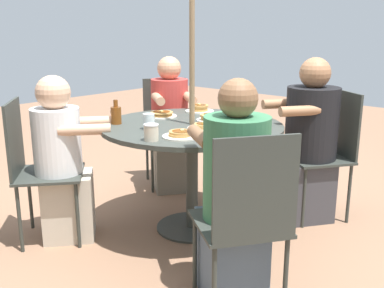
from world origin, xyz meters
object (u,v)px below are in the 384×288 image
pancake_plate_d (162,115)px  drinking_glass_b (149,121)px  diner_south (307,148)px  diner_north (63,164)px  coffee_cup (151,132)px  patio_chair_north (35,163)px  patio_chair_east (246,215)px  drinking_glass_a (228,109)px  pancake_plate_b (181,135)px  patio_chair_west (167,125)px  pancake_plate_c (204,127)px  diner_west (170,129)px  patio_chair_south (329,147)px  syrup_bottle (116,115)px  pancake_plate_a (199,109)px  pancake_plate_e (212,118)px  patio_table (192,139)px  diner_east (234,202)px

pancake_plate_d → drinking_glass_b: size_ratio=2.19×
diner_south → diner_north: bearing=87.8°
diner_south → coffee_cup: 1.29m
patio_chair_north → patio_chair_east: 1.54m
pancake_plate_d → drinking_glass_a: 0.49m
diner_north → patio_chair_east: 1.42m
patio_chair_east → pancake_plate_b: 0.75m
diner_north → patio_chair_west: size_ratio=1.17×
patio_chair_west → coffee_cup: bearing=77.1°
drinking_glass_a → drinking_glass_b: bearing=80.3°
pancake_plate_c → drinking_glass_b: bearing=41.6°
pancake_plate_d → diner_north: bearing=73.4°
diner_west → patio_chair_south: bearing=140.8°
diner_south → syrup_bottle: diner_south is taller
diner_north → patio_chair_west: (0.30, -1.28, 0.02)m
coffee_cup → diner_south: bearing=-106.8°
patio_chair_south → diner_west: 1.35m
diner_west → diner_north: bearing=43.3°
patio_chair_east → pancake_plate_a: (1.13, -0.96, 0.25)m
pancake_plate_e → drinking_glass_a: drinking_glass_a is taller
pancake_plate_c → diner_south: bearing=-112.9°
pancake_plate_e → coffee_cup: bearing=98.2°
patio_chair_west → diner_west: diner_west is taller
pancake_plate_d → drinking_glass_a: (-0.35, -0.34, 0.03)m
pancake_plate_a → pancake_plate_c: bearing=134.0°
patio_chair_north → patio_chair_south: size_ratio=1.00×
pancake_plate_b → patio_chair_east: bearing=158.7°
patio_table → pancake_plate_e: 0.22m
patio_chair_south → pancake_plate_e: 0.92m
coffee_cup → syrup_bottle: bearing=-17.2°
pancake_plate_d → syrup_bottle: bearing=81.4°
diner_east → diner_south: bearing=44.8°
diner_north → patio_chair_east: size_ratio=1.17×
diner_east → patio_table: bearing=90.0°
pancake_plate_b → syrup_bottle: (0.59, 0.01, 0.05)m
pancake_plate_c → drinking_glass_b: drinking_glass_b is taller
patio_chair_north → pancake_plate_b: (-0.86, -0.49, 0.24)m
patio_table → patio_chair_north: patio_chair_north is taller
pancake_plate_c → syrup_bottle: syrup_bottle is taller
pancake_plate_c → pancake_plate_e: (0.13, -0.24, 0.01)m
diner_south → drinking_glass_b: bearing=94.2°
pancake_plate_b → pancake_plate_c: same height
patio_chair_east → diner_south: diner_south is taller
patio_chair_south → pancake_plate_a: patio_chair_south is taller
diner_south → patio_chair_west: bearing=39.1°
patio_table → drinking_glass_a: (-0.01, -0.38, 0.16)m
diner_west → pancake_plate_b: bearing=83.1°
patio_chair_west → pancake_plate_e: 1.01m
syrup_bottle → pancake_plate_a: bearing=-100.1°
drinking_glass_b → pancake_plate_b: bearing=175.3°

